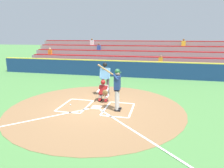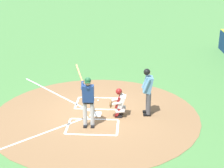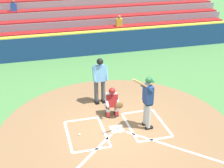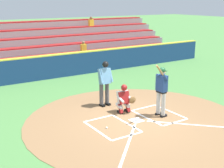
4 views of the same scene
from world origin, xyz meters
TOP-DOWN VIEW (x-y plane):
  - ground_plane at (0.00, 0.00)m, footprint 120.00×120.00m
  - dirt_circle at (0.00, 0.00)m, footprint 8.00×8.00m
  - home_plate_and_chalk at (0.00, 0.88)m, footprint 7.93×4.91m
  - batter at (-1.00, 0.15)m, footprint 0.92×0.73m
  - catcher at (-0.09, -0.92)m, footprint 0.59×0.64m
  - plate_umpire at (0.11, -1.99)m, footprint 0.60×0.43m
  - baseball at (1.29, 0.03)m, footprint 0.07×0.07m
  - backstop_wall at (0.00, -7.50)m, footprint 22.00×0.36m
  - bleacher_stand at (0.00, -11.33)m, footprint 20.00×5.10m

SIDE VIEW (x-z plane):
  - ground_plane at x=0.00m, z-range 0.00..0.00m
  - dirt_circle at x=0.00m, z-range 0.00..0.01m
  - home_plate_and_chalk at x=0.00m, z-range 0.01..0.02m
  - baseball at x=1.29m, z-range 0.00..0.07m
  - catcher at x=-0.09m, z-range 0.02..1.15m
  - backstop_wall at x=0.00m, z-range 0.00..1.31m
  - bleacher_stand at x=0.00m, z-range -0.50..2.50m
  - plate_umpire at x=0.11m, z-range 0.14..2.01m
  - batter at x=-1.00m, z-range 0.04..2.16m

